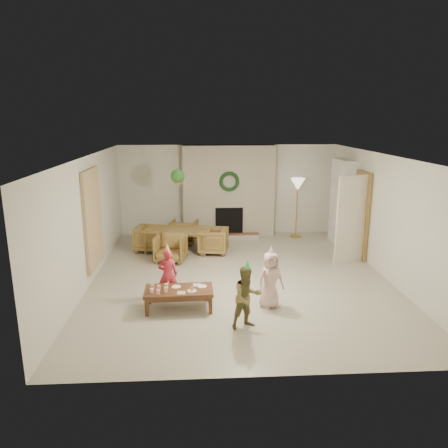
{
  "coord_description": "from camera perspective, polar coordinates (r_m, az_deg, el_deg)",
  "views": [
    {
      "loc": [
        -0.81,
        -8.31,
        3.24
      ],
      "look_at": [
        -0.3,
        0.4,
        1.05
      ],
      "focal_mm": 34.32,
      "sensor_mm": 36.0,
      "label": 1
    }
  ],
  "objects": [
    {
      "name": "cup_f",
      "position": [
        7.54,
        -7.7,
        -8.16
      ],
      "size": [
        0.06,
        0.06,
        0.08
      ],
      "primitive_type": "cylinder",
      "rotation": [
        0.0,
        0.0,
        0.02
      ],
      "color": "white",
      "rests_on": "coffee_table_top"
    },
    {
      "name": "coffee_leg_fr",
      "position": [
        7.35,
        -1.82,
        -10.75
      ],
      "size": [
        0.06,
        0.06,
        0.31
      ],
      "primitive_type": "cube",
      "rotation": [
        0.0,
        0.0,
        0.02
      ],
      "color": "#54321C",
      "rests_on": "floor"
    },
    {
      "name": "bookshelf_shelf_c",
      "position": [
        11.39,
        15.32,
        3.53
      ],
      "size": [
        0.3,
        0.92,
        0.03
      ],
      "primitive_type": "cube",
      "color": "white",
      "rests_on": "bookshelf_carcass"
    },
    {
      "name": "ceiling",
      "position": [
        8.38,
        2.24,
        9.01
      ],
      "size": [
        7.0,
        7.0,
        0.0
      ],
      "primitive_type": "plane",
      "rotation": [
        3.14,
        0.0,
        0.0
      ],
      "color": "white",
      "rests_on": "wall_back"
    },
    {
      "name": "wall_right",
      "position": [
        9.36,
        20.77,
        0.88
      ],
      "size": [
        0.0,
        7.0,
        7.0
      ],
      "primitive_type": "plane",
      "rotation": [
        1.57,
        0.0,
        -1.57
      ],
      "color": "silver",
      "rests_on": "floor"
    },
    {
      "name": "floor_lamp_base",
      "position": [
        12.06,
        9.52,
        -1.61
      ],
      "size": [
        0.31,
        0.31,
        0.03
      ],
      "primitive_type": "cylinder",
      "color": "gold",
      "rests_on": "floor"
    },
    {
      "name": "books_row_upper",
      "position": [
        11.27,
        15.43,
        4.08
      ],
      "size": [
        0.2,
        0.36,
        0.22
      ],
      "primitive_type": "cube",
      "color": "gold",
      "rests_on": "bookshelf_shelf_c"
    },
    {
      "name": "door_frame",
      "position": [
        10.47,
        17.85,
        1.16
      ],
      "size": [
        0.05,
        0.86,
        2.04
      ],
      "primitive_type": "cube",
      "color": "olive",
      "rests_on": "floor"
    },
    {
      "name": "dining_chair_far",
      "position": [
        11.24,
        -5.37,
        -1.06
      ],
      "size": [
        0.78,
        0.8,
        0.62
      ],
      "primitive_type": "imported",
      "rotation": [
        0.0,
        0.0,
        2.96
      ],
      "color": "olive",
      "rests_on": "floor"
    },
    {
      "name": "child_plaid",
      "position": [
        6.78,
        3.07,
        -9.75
      ],
      "size": [
        0.6,
        0.54,
        1.01
      ],
      "primitive_type": "imported",
      "rotation": [
        0.0,
        0.0,
        0.39
      ],
      "color": "#985729",
      "rests_on": "floor"
    },
    {
      "name": "coffee_leg_br",
      "position": [
        7.79,
        -2.01,
        -9.28
      ],
      "size": [
        0.06,
        0.06,
        0.31
      ],
      "primitive_type": "cube",
      "rotation": [
        0.0,
        0.0,
        0.02
      ],
      "color": "#54321C",
      "rests_on": "floor"
    },
    {
      "name": "cup_d",
      "position": [
        7.49,
        -8.7,
        -8.38
      ],
      "size": [
        0.06,
        0.06,
        0.08
      ],
      "primitive_type": "cylinder",
      "rotation": [
        0.0,
        0.0,
        0.02
      ],
      "color": "white",
      "rests_on": "coffee_table_top"
    },
    {
      "name": "wall_back",
      "position": [
        12.0,
        0.57,
        4.55
      ],
      "size": [
        7.0,
        0.0,
        7.0
      ],
      "primitive_type": "plane",
      "rotation": [
        1.57,
        0.0,
        0.0
      ],
      "color": "silver",
      "rests_on": "floor"
    },
    {
      "name": "child_red",
      "position": [
        7.84,
        -7.49,
        -6.69
      ],
      "size": [
        0.35,
        0.24,
        0.95
      ],
      "primitive_type": "imported",
      "rotation": [
        0.0,
        0.0,
        3.17
      ],
      "color": "#C02938",
      "rests_on": "floor"
    },
    {
      "name": "dining_table",
      "position": [
        10.59,
        -6.18,
        -2.21
      ],
      "size": [
        1.74,
        1.17,
        0.56
      ],
      "primitive_type": "imported",
      "rotation": [
        0.0,
        0.0,
        -0.18
      ],
      "color": "olive",
      "rests_on": "floor"
    },
    {
      "name": "books_row_lower",
      "position": [
        11.38,
        15.25,
        0.12
      ],
      "size": [
        0.2,
        0.4,
        0.24
      ],
      "primitive_type": "cube",
      "color": "maroon",
      "rests_on": "bookshelf_shelf_a"
    },
    {
      "name": "door_leaf",
      "position": [
        9.99,
        16.57,
        0.54
      ],
      "size": [
        0.77,
        0.32,
        2.0
      ],
      "primitive_type": "cube",
      "rotation": [
        0.0,
        0.0,
        -1.22
      ],
      "color": "beige",
      "rests_on": "floor"
    },
    {
      "name": "fireplace_hearth",
      "position": [
        11.73,
        0.73,
        -1.64
      ],
      "size": [
        1.6,
        0.3,
        0.12
      ],
      "primitive_type": "cube",
      "color": "brown",
      "rests_on": "floor"
    },
    {
      "name": "fireplace_mass",
      "position": [
        11.81,
        0.63,
        4.39
      ],
      "size": [
        2.5,
        0.4,
        2.5
      ],
      "primitive_type": "cube",
      "color": "#58171A",
      "rests_on": "floor"
    },
    {
      "name": "coffee_leg_bl",
      "position": [
        7.82,
        -9.92,
        -9.4
      ],
      "size": [
        0.06,
        0.06,
        0.31
      ],
      "primitive_type": "cube",
      "rotation": [
        0.0,
        0.0,
        0.02
      ],
      "color": "#54321C",
      "rests_on": "floor"
    },
    {
      "name": "floor_lamp_shade",
      "position": [
        11.75,
        9.81,
        5.23
      ],
      "size": [
        0.39,
        0.39,
        0.33
      ],
      "primitive_type": "cone",
      "rotation": [
        3.14,
        0.0,
        0.0
      ],
      "color": "beige",
      "rests_on": "floor_lamp_post"
    },
    {
      "name": "cup_a",
      "position": [
        7.37,
        -9.62,
        -8.79
      ],
      "size": [
        0.06,
        0.06,
        0.08
      ],
      "primitive_type": "cylinder",
      "rotation": [
        0.0,
        0.0,
        0.02
      ],
      "color": "white",
      "rests_on": "coffee_table_top"
    },
    {
      "name": "child_pink",
      "position": [
        7.51,
        6.2,
        -7.42
      ],
      "size": [
        0.57,
        0.46,
        1.0
      ],
      "primitive_type": "imported",
      "rotation": [
        0.0,
        0.0,
        0.35
      ],
      "color": "beige",
      "rests_on": "floor"
    },
    {
      "name": "curtain_panel",
      "position": [
        9.0,
        -17.08,
        0.68
      ],
      "size": [
        0.06,
        1.2,
        2.0
      ],
      "primitive_type": "cube",
      "color": "beige",
      "rests_on": "wall_left"
    },
    {
      "name": "cup_e",
      "position": [
        7.38,
        -7.77,
        -8.69
      ],
      "size": [
        0.06,
        0.06,
        0.08
      ],
      "primitive_type": "cylinder",
      "rotation": [
        0.0,
        0.0,
        0.02
      ],
      "color": "white",
      "rests_on": "coffee_table_top"
    },
    {
      "name": "floor_lamp_post",
      "position": [
        11.88,
        9.66,
        1.86
      ],
      "size": [
        0.03,
        0.03,
        1.47
      ],
      "primitive_type": "cylinder",
      "color": "gold",
      "rests_on": "floor"
    },
    {
      "name": "hanging_plant_foliage",
      "position": [
        9.91,
        -6.19,
        6.36
      ],
      "size": [
        0.32,
        0.32,
        0.32
      ],
      "primitive_type": "sphere",
      "color": "#1D4B19",
      "rests_on": "hanging_plant_pot"
    },
    {
      "name": "plate_a",
      "position": [
        7.58,
        -6.37,
        -8.3
      ],
      "size": [
        0.17,
        0.17,
        0.01
      ],
      "primitive_type": "cylinder",
      "rotation": [
        0.0,
        0.0,
        0.02
      ],
      "color": "white",
      "rests_on": "coffee_table_top"
    },
    {
      "name": "dining_chair_near",
      "position": [
        9.93,
        -7.12,
        -3.18
      ],
      "size": [
        0.78,
        0.8,
        0.62
      ],
      "primitive_type": "imported",
      "rotation": [
        0.0,
        0.0,
        -0.18
      ],
      "color": "olive",
      "rests_on": "floor"
    },
    {
      "name": "coffee_table_apron",
      "position": [
        7.52,
        -6.03,
        -9.26
      ],
      "size": [
        1.09,
        0.52,
        0.07
      ],
      "primitive_type": "cube",
      "rotation": [
        0.0,
        0.0,
        0.02
      ],
      "color": "#54321C",
      "rests_on": "floor"
    },
    {
      "name": "dining_chair_right",
      "position": [
        10.42,
        -1.45,
        -2.23
      ],
      "size": [
        0.8,
        0.78,
        0.62
      ],
      "primitive_type": "imported",
      "rotation": [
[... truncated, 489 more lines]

